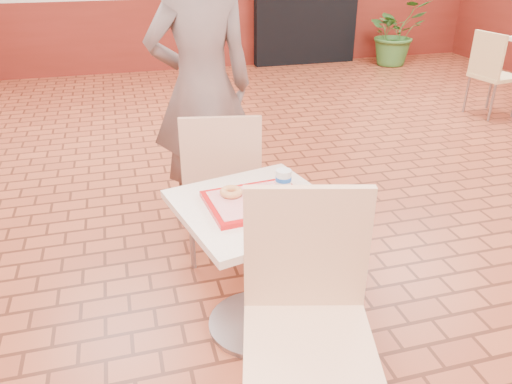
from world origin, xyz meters
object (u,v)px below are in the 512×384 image
object	(u,v)px
main_table	(256,247)
chair_main_back	(222,180)
serving_tray	(256,201)
potted_plant	(395,33)
customer	(202,89)
ring_donut	(231,192)
paper_cup	(283,179)
chair_main_front	(307,311)
long_john_donut	(275,194)
chair_second_left	(492,70)

from	to	relation	value
main_table	chair_main_back	distance (m)	0.66
serving_tray	potted_plant	xyz separation A→B (m)	(3.62, 5.14, -0.23)
main_table	customer	distance (m)	1.25
chair_main_back	customer	world-z (taller)	customer
chair_main_back	ring_donut	size ratio (longest dim) A/B	9.02
chair_main_back	ring_donut	distance (m)	0.64
ring_donut	paper_cup	size ratio (longest dim) A/B	1.13
paper_cup	customer	bearing A→B (deg)	99.27
chair_main_front	chair_main_back	world-z (taller)	chair_main_front
serving_tray	ring_donut	size ratio (longest dim) A/B	4.14
chair_main_front	long_john_donut	world-z (taller)	chair_main_front
chair_main_front	potted_plant	distance (m)	6.75
serving_tray	long_john_donut	xyz separation A→B (m)	(0.08, -0.01, 0.03)
main_table	potted_plant	xyz separation A→B (m)	(3.62, 5.14, 0.01)
main_table	chair_main_back	xyz separation A→B (m)	(-0.02, 0.65, 0.05)
serving_tray	chair_second_left	xyz separation A→B (m)	(3.34, 2.61, -0.21)
serving_tray	potted_plant	world-z (taller)	potted_plant
chair_second_left	long_john_donut	bearing A→B (deg)	119.62
chair_main_front	long_john_donut	size ratio (longest dim) A/B	7.05
main_table	long_john_donut	bearing A→B (deg)	-6.67
main_table	ring_donut	xyz separation A→B (m)	(-0.10, 0.06, 0.27)
chair_second_left	potted_plant	world-z (taller)	potted_plant
main_table	customer	world-z (taller)	customer
chair_main_back	paper_cup	world-z (taller)	chair_main_back
chair_main_front	ring_donut	xyz separation A→B (m)	(-0.13, 0.64, 0.19)
serving_tray	long_john_donut	size ratio (longest dim) A/B	3.04
paper_cup	potted_plant	bearing A→B (deg)	55.60
serving_tray	chair_main_front	bearing A→B (deg)	-86.71
customer	long_john_donut	xyz separation A→B (m)	(0.11, -1.17, -0.17)
serving_tray	chair_second_left	size ratio (longest dim) A/B	0.48
main_table	ring_donut	distance (m)	0.30
long_john_donut	chair_main_front	bearing A→B (deg)	-95.16
ring_donut	potted_plant	size ratio (longest dim) A/B	0.11
chair_main_front	customer	size ratio (longest dim) A/B	0.54
customer	potted_plant	distance (m)	5.42
long_john_donut	paper_cup	size ratio (longest dim) A/B	1.54
customer	ring_donut	size ratio (longest dim) A/B	17.74
potted_plant	main_table	bearing A→B (deg)	-125.18
customer	serving_tray	world-z (taller)	customer
serving_tray	chair_second_left	distance (m)	4.25
chair_main_front	ring_donut	world-z (taller)	chair_main_front
main_table	chair_main_front	xyz separation A→B (m)	(0.03, -0.58, 0.08)
chair_main_front	serving_tray	bearing A→B (deg)	108.35
chair_second_left	serving_tray	bearing A→B (deg)	118.80
long_john_donut	paper_cup	bearing A→B (deg)	49.68
serving_tray	long_john_donut	distance (m)	0.09
long_john_donut	potted_plant	bearing A→B (deg)	55.51
chair_main_front	chair_second_left	size ratio (longest dim) A/B	1.11
customer	paper_cup	world-z (taller)	customer
main_table	chair_main_front	bearing A→B (deg)	-86.71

